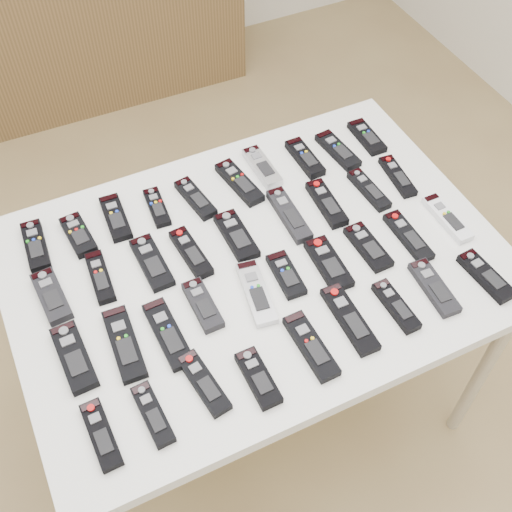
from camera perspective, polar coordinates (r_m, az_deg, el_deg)
name	(u,v)px	position (r m, az deg, el deg)	size (l,w,h in m)	color
ground	(210,377)	(2.35, -4.09, -10.70)	(4.00, 4.00, 0.00)	olive
table	(256,274)	(1.69, 0.00, -1.64)	(1.25, 0.88, 0.78)	white
sideboard	(54,20)	(3.29, -17.53, 19.34)	(1.76, 0.38, 0.88)	#513C20
remote_0	(36,246)	(1.76, -18.99, 0.86)	(0.05, 0.17, 0.02)	black
remote_1	(79,235)	(1.75, -15.50, 1.80)	(0.06, 0.14, 0.02)	black
remote_2	(116,218)	(1.77, -12.37, 3.35)	(0.05, 0.16, 0.02)	black
remote_3	(157,207)	(1.78, -8.79, 4.30)	(0.04, 0.14, 0.02)	black
remote_4	(196,198)	(1.79, -5.40, 5.12)	(0.05, 0.16, 0.02)	black
remote_5	(239,182)	(1.82, -1.49, 6.55)	(0.05, 0.18, 0.02)	black
remote_6	(262,167)	(1.87, 0.53, 7.92)	(0.05, 0.16, 0.02)	#B7B7BC
remote_7	(305,158)	(1.90, 4.37, 8.68)	(0.05, 0.16, 0.02)	black
remote_8	(338,150)	(1.94, 7.28, 9.31)	(0.05, 0.17, 0.02)	black
remote_9	(367,137)	(1.99, 9.82, 10.39)	(0.05, 0.15, 0.02)	black
remote_10	(52,296)	(1.65, -17.72, -3.42)	(0.06, 0.16, 0.02)	black
remote_11	(100,277)	(1.65, -13.69, -1.84)	(0.04, 0.16, 0.02)	black
remote_12	(152,263)	(1.65, -9.25, -0.57)	(0.06, 0.18, 0.02)	black
remote_13	(191,253)	(1.66, -5.80, 0.28)	(0.05, 0.17, 0.02)	black
remote_14	(236,236)	(1.69, -1.75, 1.81)	(0.06, 0.17, 0.02)	black
remote_15	(289,215)	(1.74, 2.96, 3.67)	(0.05, 0.19, 0.02)	black
remote_16	(327,203)	(1.78, 6.29, 4.67)	(0.05, 0.17, 0.02)	black
remote_17	(369,190)	(1.83, 10.00, 5.82)	(0.04, 0.16, 0.02)	black
remote_18	(397,176)	(1.89, 12.47, 6.93)	(0.04, 0.16, 0.02)	black
remote_19	(74,357)	(1.53, -15.87, -8.65)	(0.06, 0.18, 0.02)	black
remote_20	(124,344)	(1.53, -11.62, -7.65)	(0.06, 0.20, 0.02)	black
remote_21	(168,334)	(1.52, -7.83, -6.87)	(0.06, 0.20, 0.02)	black
remote_22	(203,305)	(1.56, -4.76, -4.36)	(0.05, 0.15, 0.02)	black
remote_23	(256,293)	(1.58, 0.03, -3.29)	(0.05, 0.19, 0.02)	#B7B7BC
remote_24	(286,275)	(1.61, 2.69, -1.67)	(0.05, 0.14, 0.02)	black
remote_25	(329,264)	(1.64, 6.47, -0.69)	(0.06, 0.17, 0.02)	black
remote_26	(368,247)	(1.69, 9.94, 0.80)	(0.06, 0.16, 0.02)	black
remote_27	(408,236)	(1.73, 13.38, 1.71)	(0.05, 0.18, 0.02)	black
remote_28	(447,218)	(1.80, 16.63, 3.23)	(0.05, 0.17, 0.02)	silver
remote_29	(101,435)	(1.43, -13.60, -15.17)	(0.05, 0.16, 0.02)	black
remote_30	(153,414)	(1.43, -9.16, -13.73)	(0.04, 0.15, 0.02)	black
remote_31	(204,383)	(1.45, -4.66, -11.17)	(0.05, 0.17, 0.02)	black
remote_32	(258,378)	(1.45, 0.20, -10.80)	(0.05, 0.15, 0.02)	black
remote_33	(311,346)	(1.50, 4.91, -7.97)	(0.05, 0.18, 0.02)	black
remote_34	(350,319)	(1.55, 8.32, -5.55)	(0.05, 0.20, 0.02)	black
remote_35	(396,306)	(1.59, 12.34, -4.37)	(0.04, 0.15, 0.02)	black
remote_36	(434,287)	(1.64, 15.55, -2.71)	(0.05, 0.17, 0.02)	black
remote_37	(486,276)	(1.70, 19.76, -1.69)	(0.05, 0.16, 0.02)	black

